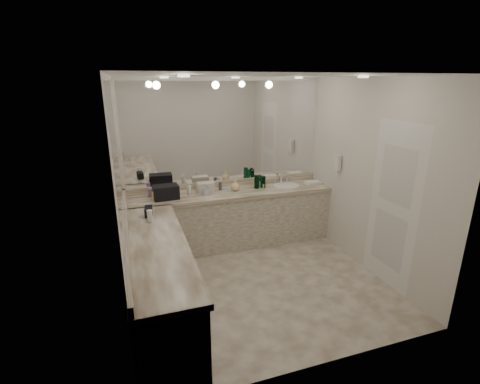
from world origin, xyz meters
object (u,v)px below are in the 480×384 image
object	(u,v)px
black_toiletry_bag	(166,192)
hand_towel	(313,183)
sink	(286,186)
wall_phone	(338,163)
soap_bottle_c	(235,185)
cream_cosmetic_case	(206,187)
soap_bottle_b	(206,190)
soap_bottle_a	(189,189)

from	to	relation	value
black_toiletry_bag	hand_towel	world-z (taller)	black_toiletry_bag
sink	wall_phone	size ratio (longest dim) A/B	1.83
hand_towel	soap_bottle_c	size ratio (longest dim) A/B	1.38
soap_bottle_c	black_toiletry_bag	bearing A→B (deg)	-176.97
sink	cream_cosmetic_case	distance (m)	1.34
soap_bottle_b	sink	bearing A→B (deg)	3.30
black_toiletry_bag	hand_towel	distance (m)	2.42
sink	cream_cosmetic_case	world-z (taller)	cream_cosmetic_case
wall_phone	hand_towel	size ratio (longest dim) A/B	0.97
soap_bottle_a	soap_bottle_b	xyz separation A→B (m)	(0.24, -0.13, -0.01)
cream_cosmetic_case	soap_bottle_c	size ratio (longest dim) A/B	1.48
cream_cosmetic_case	soap_bottle_b	size ratio (longest dim) A/B	1.61
soap_bottle_a	soap_bottle_b	size ratio (longest dim) A/B	1.13
soap_bottle_a	wall_phone	bearing A→B (deg)	-14.03
sink	wall_phone	bearing A→B (deg)	-39.57
black_toiletry_bag	cream_cosmetic_case	size ratio (longest dim) A/B	1.37
sink	black_toiletry_bag	bearing A→B (deg)	-178.65
wall_phone	cream_cosmetic_case	distance (m)	2.06
soap_bottle_c	wall_phone	bearing A→B (deg)	-19.04
soap_bottle_b	soap_bottle_c	distance (m)	0.49
cream_cosmetic_case	soap_bottle_a	bearing A→B (deg)	-169.70
wall_phone	hand_towel	distance (m)	0.65
soap_bottle_b	wall_phone	bearing A→B (deg)	-12.09
soap_bottle_b	soap_bottle_c	size ratio (longest dim) A/B	0.92
sink	soap_bottle_a	xyz separation A→B (m)	(-1.60, 0.05, 0.10)
wall_phone	soap_bottle_c	size ratio (longest dim) A/B	1.35
soap_bottle_a	soap_bottle_c	distance (m)	0.73
black_toiletry_bag	soap_bottle_b	xyz separation A→B (m)	(0.59, -0.03, -0.02)
wall_phone	hand_towel	xyz separation A→B (m)	(-0.14, 0.46, -0.43)
cream_cosmetic_case	soap_bottle_a	world-z (taller)	soap_bottle_a
black_toiletry_bag	sink	bearing A→B (deg)	1.35
soap_bottle_a	cream_cosmetic_case	bearing A→B (deg)	9.35
wall_phone	soap_bottle_a	xyz separation A→B (m)	(-2.21, 0.55, -0.36)
cream_cosmetic_case	soap_bottle_b	bearing A→B (deg)	-98.65
black_toiletry_bag	soap_bottle_b	world-z (taller)	black_toiletry_bag
black_toiletry_bag	soap_bottle_b	bearing A→B (deg)	-3.13
sink	soap_bottle_c	distance (m)	0.88
black_toiletry_bag	hand_towel	bearing A→B (deg)	0.19
hand_towel	wall_phone	bearing A→B (deg)	-73.37
cream_cosmetic_case	soap_bottle_a	size ratio (longest dim) A/B	1.42
soap_bottle_a	soap_bottle_c	xyz separation A→B (m)	(0.72, -0.04, -0.00)
sink	hand_towel	world-z (taller)	hand_towel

